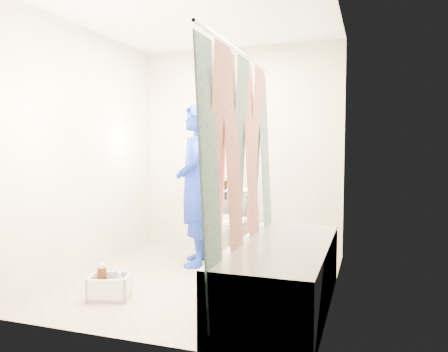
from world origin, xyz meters
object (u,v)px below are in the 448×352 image
(bathtub, at_px, (282,273))
(toilet, at_px, (228,223))
(plumber, at_px, (196,185))
(cleaning_caddy, at_px, (111,288))

(bathtub, xyz_separation_m, toilet, (-0.87, 1.32, 0.11))
(toilet, xyz_separation_m, plumber, (-0.23, -0.39, 0.46))
(plumber, xyz_separation_m, cleaning_caddy, (-0.27, -1.18, -0.75))
(plumber, height_order, cleaning_caddy, plumber)
(toilet, height_order, plumber, plumber)
(toilet, height_order, cleaning_caddy, toilet)
(cleaning_caddy, bearing_deg, toilet, 55.34)
(bathtub, relative_size, plumber, 1.04)
(bathtub, bearing_deg, toilet, 123.30)
(toilet, bearing_deg, plumber, -122.83)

